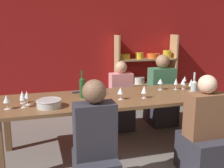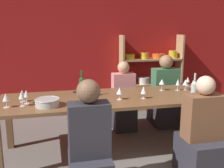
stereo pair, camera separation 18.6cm
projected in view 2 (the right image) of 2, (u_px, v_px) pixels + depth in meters
wall_back_red at (93, 43)px, 5.10m from camera, size 8.80×0.06×2.70m
shelf_unit at (151, 80)px, 5.33m from camera, size 1.27×0.30×1.51m
dining_table at (114, 102)px, 3.45m from camera, size 2.93×0.98×0.76m
mixing_bowl at (47, 102)px, 3.01m from camera, size 0.29×0.29×0.09m
wine_bottle_green at (82, 87)px, 3.39m from camera, size 0.08×0.08×0.35m
wine_bottle_dark at (194, 90)px, 3.28m from camera, size 0.08×0.08×0.34m
wine_glass_red_a at (185, 83)px, 3.79m from camera, size 0.07×0.07×0.16m
wine_glass_empty_a at (119, 91)px, 3.27m from camera, size 0.08×0.08×0.16m
wine_glass_empty_b at (200, 90)px, 3.32m from camera, size 0.08×0.08×0.16m
wine_glass_empty_c at (144, 90)px, 3.32m from camera, size 0.08×0.08×0.16m
wine_glass_empty_d at (22, 95)px, 2.99m from camera, size 0.07×0.07×0.18m
wine_glass_red_b at (6, 98)px, 2.95m from camera, size 0.08×0.08×0.16m
wine_glass_red_c at (22, 94)px, 3.18m from camera, size 0.07×0.07×0.15m
wine_glass_red_d at (188, 80)px, 4.05m from camera, size 0.06×0.06×0.14m
wine_glass_white_a at (162, 82)px, 3.75m from camera, size 0.08×0.08×0.17m
wine_glass_empty_e at (26, 94)px, 3.10m from camera, size 0.07×0.07×0.17m
wine_glass_empty_f at (178, 82)px, 3.76m from camera, size 0.06×0.06×0.17m
wine_glass_white_b at (193, 84)px, 3.64m from camera, size 0.07×0.07×0.18m
cell_phone at (78, 92)px, 3.67m from camera, size 0.15×0.08×0.01m
person_near_a at (90, 152)px, 2.59m from camera, size 0.40×0.50×1.18m
person_far_a at (165, 99)px, 4.50m from camera, size 0.43×0.54×1.21m
person_near_b at (201, 141)px, 2.89m from camera, size 0.41×0.52×1.15m
person_far_b at (123, 104)px, 4.31m from camera, size 0.36×0.45×1.12m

